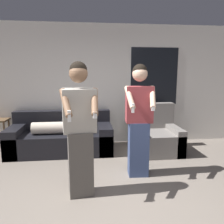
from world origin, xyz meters
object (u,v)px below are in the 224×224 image
(couch, at_px, (62,137))
(armchair, at_px, (155,137))
(person_left, at_px, (80,129))
(person_right, at_px, (139,120))

(couch, height_order, armchair, armchair)
(armchair, relative_size, person_left, 0.56)
(couch, xyz_separation_m, armchair, (1.94, -0.22, 0.01))
(couch, bearing_deg, armchair, -6.43)
(couch, xyz_separation_m, person_left, (0.45, -1.74, 0.61))
(armchair, distance_m, person_right, 1.33)
(couch, bearing_deg, person_left, -75.49)
(couch, relative_size, person_right, 1.18)
(couch, xyz_separation_m, person_right, (1.34, -1.25, 0.61))
(armchair, xyz_separation_m, person_left, (-1.49, -1.52, 0.60))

